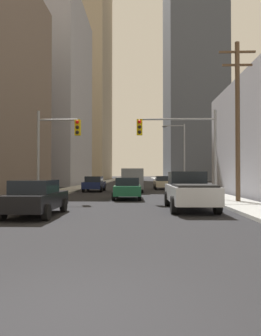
{
  "coord_description": "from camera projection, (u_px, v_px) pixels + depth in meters",
  "views": [
    {
      "loc": [
        0.95,
        -3.96,
        1.8
      ],
      "look_at": [
        0.0,
        26.56,
        2.34
      ],
      "focal_mm": 33.79,
      "sensor_mm": 36.0,
      "label": 1
    }
  ],
  "objects": [
    {
      "name": "ground_plane",
      "position": [
        65.0,
        317.0,
        3.96
      ],
      "size": [
        400.0,
        400.0,
        0.0
      ],
      "primitive_type": "plane",
      "color": "black"
    },
    {
      "name": "sidewalk_left",
      "position": [
        96.0,
        184.0,
        54.13
      ],
      "size": [
        2.57,
        160.0,
        0.15
      ],
      "primitive_type": "cube",
      "color": "#9E9E99",
      "rests_on": "ground"
    },
    {
      "name": "sidewalk_right",
      "position": [
        173.0,
        184.0,
        53.72
      ],
      "size": [
        2.57,
        160.0,
        0.15
      ],
      "primitive_type": "cube",
      "color": "#9E9E99",
      "rests_on": "ground"
    },
    {
      "name": "pickup_truck_silver",
      "position": [
        189.0,
        191.0,
        15.85
      ],
      "size": [
        2.2,
        5.41,
        1.9
      ],
      "color": "#B7BABF",
      "rests_on": "ground"
    },
    {
      "name": "cargo_van_grey",
      "position": [
        132.0,
        179.0,
        30.87
      ],
      "size": [
        2.19,
        5.28,
        2.26
      ],
      "color": "slate",
      "rests_on": "ground"
    },
    {
      "name": "sedan_black",
      "position": [
        36.0,
        198.0,
        13.39
      ],
      "size": [
        1.95,
        4.21,
        1.52
      ],
      "color": "black",
      "rests_on": "ground"
    },
    {
      "name": "sedan_green",
      "position": [
        127.0,
        188.0,
        22.2
      ],
      "size": [
        1.95,
        4.25,
        1.52
      ],
      "color": "#195938",
      "rests_on": "ground"
    },
    {
      "name": "sedan_navy",
      "position": [
        94.0,
        184.0,
        31.77
      ],
      "size": [
        1.95,
        4.24,
        1.52
      ],
      "color": "#141E4C",
      "rests_on": "ground"
    },
    {
      "name": "sedan_beige",
      "position": [
        163.0,
        183.0,
        36.06
      ],
      "size": [
        1.95,
        4.25,
        1.52
      ],
      "color": "#C6B793",
      "rests_on": "ground"
    },
    {
      "name": "traffic_signal_near_left",
      "position": [
        56.0,
        141.0,
        21.13
      ],
      "size": [
        2.94,
        0.44,
        6.0
      ],
      "color": "gray",
      "rests_on": "ground"
    },
    {
      "name": "traffic_signal_near_right",
      "position": [
        180.0,
        139.0,
        20.87
      ],
      "size": [
        5.28,
        0.44,
        6.0
      ],
      "color": "gray",
      "rests_on": "ground"
    },
    {
      "name": "utility_pole_right",
      "position": [
        238.0,
        118.0,
        19.11
      ],
      "size": [
        2.2,
        0.28,
        9.79
      ],
      "color": "brown",
      "rests_on": "ground"
    },
    {
      "name": "street_lamp_right",
      "position": [
        181.0,
        149.0,
        36.19
      ],
      "size": [
        2.62,
        0.32,
        7.5
      ],
      "color": "gray",
      "rests_on": "ground"
    },
    {
      "name": "building_left_mid_office",
      "position": [
        30.0,
        95.0,
        52.7
      ],
      "size": [
        18.07,
        18.97,
        29.81
      ],
      "primitive_type": "cube",
      "color": "#93939E",
      "rests_on": "ground"
    },
    {
      "name": "building_left_far_tower",
      "position": [
        67.0,
        61.0,
        98.19
      ],
      "size": [
        25.43,
        29.24,
        73.44
      ],
      "primitive_type": "cube",
      "color": "tan",
      "rests_on": "ground"
    },
    {
      "name": "building_right_far_highrise",
      "position": [
        192.0,
        74.0,
        92.86
      ],
      "size": [
        15.16,
        27.14,
        62.23
      ],
      "primitive_type": "cube",
      "color": "#4C515B",
      "rests_on": "ground"
    }
  ]
}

